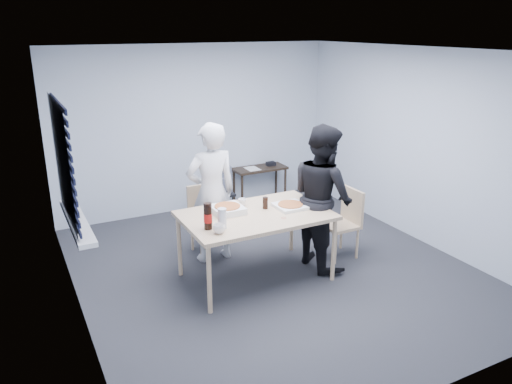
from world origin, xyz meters
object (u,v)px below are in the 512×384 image
mug_a (219,229)px  dining_table (256,218)px  chair_right (345,218)px  side_table (260,172)px  person_white (211,193)px  person_black (322,197)px  mug_b (242,202)px  soda_bottle (208,217)px  backpack (221,180)px  chair_far (206,214)px  stool (221,199)px

mug_a → dining_table: bearing=28.8°
chair_right → side_table: (-0.01, 2.35, 0.00)m
person_white → mug_a: (-0.34, -1.04, -0.02)m
person_black → mug_a: (-1.49, -0.30, -0.02)m
person_black → side_table: person_black is taller
mug_a → person_white: bearing=71.7°
mug_b → soda_bottle: (-0.62, -0.46, 0.09)m
person_white → side_table: bearing=-132.9°
person_white → side_table: (1.55, 1.67, -0.37)m
dining_table → person_white: person_white is taller
backpack → soda_bottle: size_ratio=1.41×
backpack → chair_right: bearing=-49.8°
person_black → chair_far: bearing=48.2°
chair_right → mug_a: size_ratio=7.24×
stool → mug_b: size_ratio=4.72×
chair_right → stool: (-0.96, 1.77, -0.15)m
chair_right → backpack: chair_right is taller
side_table → soda_bottle: soda_bottle is taller
chair_right → stool: size_ratio=1.88×
person_white → backpack: bearing=-118.8°
stool → backpack: backpack is taller
side_table → mug_a: 3.32m
person_black → mug_a: size_ratio=14.39×
chair_far → soda_bottle: 1.30m
dining_table → chair_far: size_ratio=1.87×
chair_far → mug_a: size_ratio=7.24×
person_white → mug_a: size_ratio=14.39×
mug_a → soda_bottle: soda_bottle is taller
dining_table → mug_a: bearing=-151.2°
chair_right → stool: chair_right is taller
chair_right → side_table: 2.35m
person_white → soda_bottle: 0.97m
chair_far → backpack: chair_far is taller
person_white → soda_bottle: person_white is taller
dining_table → side_table: (1.30, 2.38, -0.24)m
dining_table → mug_b: size_ratio=16.69×
side_table → person_white: bearing=-132.9°
side_table → backpack: bearing=-148.4°
side_table → backpack: size_ratio=2.20×
person_black → stool: 1.98m
chair_right → soda_bottle: bearing=-174.1°
stool → mug_a: (-0.93, -2.13, 0.50)m
person_black → dining_table: bearing=88.4°
dining_table → backpack: size_ratio=4.10×
person_black → side_table: (0.40, 2.40, -0.37)m
dining_table → backpack: 1.82m
dining_table → mug_b: (-0.03, 0.29, 0.10)m
person_black → mug_a: bearing=101.4°
dining_table → mug_a: mug_a is taller
chair_right → mug_b: 1.40m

